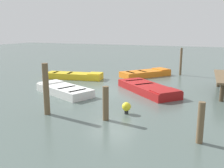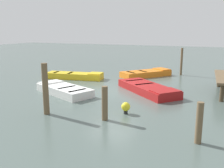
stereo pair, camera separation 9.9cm
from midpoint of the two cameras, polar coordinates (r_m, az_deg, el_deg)
ground_plane at (r=14.03m, az=0.20°, el=-1.40°), size 80.00×80.00×0.00m
rowboat_orange at (r=18.32m, az=7.92°, el=2.41°), size 3.69×3.30×0.46m
rowboat_white at (r=13.45m, az=-10.66°, el=-1.27°), size 2.57×3.67×0.46m
rowboat_yellow at (r=17.44m, az=-8.23°, el=1.90°), size 1.69×4.02×0.46m
rowboat_red at (r=13.64m, az=8.27°, el=-1.00°), size 3.81×4.02×0.46m
mooring_piling_far_right at (r=10.20m, az=-14.57°, el=-1.11°), size 0.23×0.23×2.05m
mooring_piling_mid_left at (r=9.31m, az=-1.35°, el=-4.41°), size 0.23×0.23×1.29m
mooring_piling_near_right at (r=7.89m, az=19.48°, el=-8.33°), size 0.20×0.20×1.27m
mooring_piling_near_left at (r=19.21m, az=15.60°, el=4.90°), size 0.16×0.16×2.01m
marker_buoy at (r=10.09m, az=3.41°, el=-5.22°), size 0.36×0.36×0.48m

